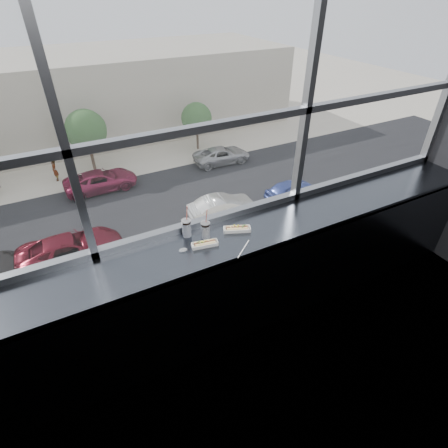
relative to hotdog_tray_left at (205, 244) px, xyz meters
name	(u,v)px	position (x,y,z in m)	size (l,w,h in m)	color
floor	(292,434)	(0.15, -1.21, -1.12)	(6.00, 6.00, 0.00)	#232326
wall_back_lower	(208,268)	(0.15, 0.29, -0.57)	(6.00, 6.00, 0.00)	black
window_glass	(201,87)	(0.15, 0.31, 1.18)	(6.00, 6.00, 0.00)	silver
window_mullions	(202,87)	(0.15, 0.29, 1.18)	(6.00, 0.08, 2.40)	gray
counter	(220,242)	(0.15, 0.02, -0.05)	(6.00, 0.55, 0.06)	#454A52
counter_fascia	(233,303)	(0.15, -0.24, -0.57)	(6.00, 0.04, 1.04)	#454A52
hotdog_tray_left	(205,244)	(0.00, 0.00, 0.00)	(0.23, 0.11, 0.05)	white
hotdog_tray_right	(237,229)	(0.34, 0.06, 0.00)	(0.25, 0.16, 0.06)	white
soda_cup_left	(186,227)	(-0.08, 0.20, 0.07)	(0.08, 0.08, 0.31)	white
soda_cup_right	(206,229)	(0.05, 0.10, 0.06)	(0.08, 0.08, 0.30)	white
loose_straw	(243,249)	(0.26, -0.19, -0.02)	(0.01, 0.01, 0.25)	white
wrapper	(183,250)	(-0.19, 0.02, -0.01)	(0.08, 0.06, 0.02)	silver
plaza_ground	(54,122)	(0.15, 43.79, -12.12)	(120.00, 120.00, 0.00)	beige
plaza_near	(146,368)	(0.15, 7.29, -12.10)	(50.00, 14.00, 0.04)	beige
street_asphalt	(91,220)	(0.15, 20.29, -12.09)	(80.00, 10.00, 0.06)	black
far_sidewalk	(74,174)	(0.15, 28.29, -12.10)	(80.00, 6.00, 0.04)	beige
far_building	(49,99)	(0.15, 38.29, -8.12)	(50.00, 14.00, 8.00)	#B3AA97
car_near_e	(290,187)	(14.41, 16.29, -11.14)	(5.54, 2.31, 1.85)	#374BA1
car_near_c	(70,245)	(-1.51, 16.29, -10.96)	(6.62, 2.76, 2.21)	maroon
car_far_b	(100,178)	(1.84, 24.29, -11.02)	(6.24, 2.60, 2.08)	maroon
car_far_c	(222,153)	(12.66, 24.29, -11.10)	(5.77, 2.41, 1.92)	#AFAFAF
car_near_d	(222,204)	(8.56, 16.29, -11.01)	(6.32, 2.63, 2.11)	silver
pedestrian_b	(54,169)	(-1.21, 27.65, -11.00)	(0.96, 0.72, 2.16)	#66605B
tree_center	(86,130)	(1.98, 28.29, -8.50)	(3.42, 3.42, 5.35)	#47382B
tree_right	(197,118)	(12.03, 28.29, -9.02)	(2.93, 2.93, 4.58)	#47382B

